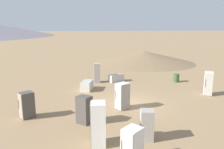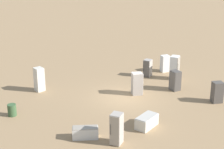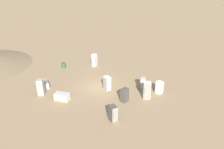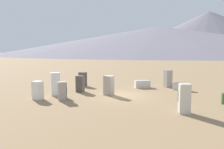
{
  "view_description": "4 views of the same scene",
  "coord_description": "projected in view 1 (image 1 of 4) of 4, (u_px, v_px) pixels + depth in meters",
  "views": [
    {
      "loc": [
        -13.25,
        4.44,
        4.92
      ],
      "look_at": [
        0.44,
        1.02,
        1.96
      ],
      "focal_mm": 35.0,
      "sensor_mm": 36.0,
      "label": 1
    },
    {
      "loc": [
        23.9,
        5.47,
        10.51
      ],
      "look_at": [
        0.76,
        -0.79,
        1.92
      ],
      "focal_mm": 60.0,
      "sensor_mm": 36.0,
      "label": 2
    },
    {
      "loc": [
        0.86,
        22.14,
        11.97
      ],
      "look_at": [
        -1.36,
        0.28,
        1.72
      ],
      "focal_mm": 35.0,
      "sensor_mm": 36.0,
      "label": 3
    },
    {
      "loc": [
        -9.76,
        -15.3,
        3.72
      ],
      "look_at": [
        -0.13,
        1.25,
        1.66
      ],
      "focal_mm": 35.0,
      "sensor_mm": 36.0,
      "label": 4
    }
  ],
  "objects": [
    {
      "name": "dirt_mound",
      "position": [
        144.0,
        57.0,
        32.38
      ],
      "size": [
        14.76,
        14.76,
        1.69
      ],
      "color": "#7F6647",
      "rests_on": "ground_plane"
    },
    {
      "name": "discarded_fridge_2",
      "position": [
        87.0,
        86.0,
        17.86
      ],
      "size": [
        1.69,
        1.27,
        0.73
      ],
      "rotation": [
        0.0,
        0.0,
        1.19
      ],
      "color": "beige",
      "rests_on": "ground_plane"
    },
    {
      "name": "ground_plane",
      "position": [
        128.0,
        104.0,
        14.64
      ],
      "size": [
        1000.0,
        1000.0,
        0.0
      ],
      "primitive_type": "plane",
      "color": "#937551"
    },
    {
      "name": "rusty_barrel",
      "position": [
        176.0,
        78.0,
        20.55
      ],
      "size": [
        0.55,
        0.55,
        0.77
      ],
      "color": "#385633",
      "rests_on": "ground_plane"
    },
    {
      "name": "discarded_fridge_4",
      "position": [
        122.0,
        96.0,
        13.57
      ],
      "size": [
        0.87,
        0.94,
        1.64
      ],
      "rotation": [
        0.0,
        0.0,
        0.46
      ],
      "color": "#A89E93",
      "rests_on": "ground_plane"
    },
    {
      "name": "discarded_fridge_0",
      "position": [
        98.0,
        124.0,
        9.27
      ],
      "size": [
        0.84,
        0.76,
        1.91
      ],
      "rotation": [
        0.0,
        0.0,
        6.1
      ],
      "color": "white",
      "rests_on": "ground_plane"
    },
    {
      "name": "discarded_fridge_6",
      "position": [
        27.0,
        105.0,
        12.21
      ],
      "size": [
        0.85,
        0.91,
        1.47
      ],
      "rotation": [
        0.0,
        0.0,
        0.47
      ],
      "color": "#4C4742",
      "rests_on": "ground_plane"
    },
    {
      "name": "discarded_fridge_9",
      "position": [
        84.0,
        110.0,
        11.49
      ],
      "size": [
        0.92,
        0.92,
        1.48
      ],
      "rotation": [
        0.0,
        0.0,
        3.92
      ],
      "color": "#4C4742",
      "rests_on": "ground_plane"
    },
    {
      "name": "discarded_fridge_7",
      "position": [
        132.0,
        146.0,
        7.99
      ],
      "size": [
        0.87,
        0.91,
        1.41
      ],
      "rotation": [
        0.0,
        0.0,
        0.62
      ],
      "color": "white",
      "rests_on": "ground_plane"
    },
    {
      "name": "discarded_fridge_8",
      "position": [
        147.0,
        125.0,
        9.76
      ],
      "size": [
        0.75,
        0.7,
        1.41
      ],
      "rotation": [
        0.0,
        0.0,
        4.45
      ],
      "color": "#A89E93",
      "rests_on": "ground_plane"
    },
    {
      "name": "discarded_fridge_1",
      "position": [
        97.0,
        73.0,
        20.27
      ],
      "size": [
        0.76,
        0.66,
        1.79
      ],
      "rotation": [
        0.0,
        0.0,
        4.59
      ],
      "color": "#A89E93",
      "rests_on": "ground_plane"
    },
    {
      "name": "discarded_fridge_5",
      "position": [
        208.0,
        83.0,
        16.37
      ],
      "size": [
        0.86,
        0.85,
        1.79
      ],
      "rotation": [
        0.0,
        0.0,
        0.97
      ],
      "color": "beige",
      "rests_on": "ground_plane"
    },
    {
      "name": "discarded_fridge_3",
      "position": [
        116.0,
        78.0,
        20.71
      ],
      "size": [
        1.05,
        1.57,
        0.68
      ],
      "rotation": [
        0.0,
        0.0,
        3.48
      ],
      "color": "silver",
      "rests_on": "ground_plane"
    }
  ]
}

